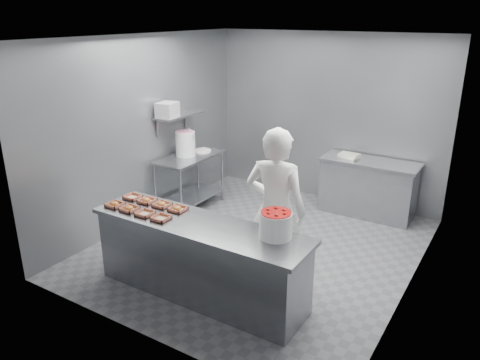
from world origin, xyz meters
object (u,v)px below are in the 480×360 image
at_px(tray_1, 129,209).
at_px(tray_6, 162,204).
at_px(tray_0, 115,204).
at_px(tray_3, 161,218).
at_px(tray_4, 133,197).
at_px(worker, 275,211).
at_px(tray_5, 147,200).
at_px(glaze_bucket, 185,143).
at_px(tray_7, 178,209).
at_px(strawberry_tub, 276,224).
at_px(tray_2, 145,213).
at_px(back_counter, 368,188).
at_px(prep_table, 190,174).
at_px(appliance, 167,110).
at_px(service_counter, 200,259).

relative_size(tray_1, tray_6, 1.00).
distance_m(tray_0, tray_3, 0.72).
distance_m(tray_4, worker, 1.82).
distance_m(tray_5, tray_6, 0.24).
relative_size(tray_6, glaze_bucket, 0.39).
relative_size(tray_7, worker, 0.10).
bearing_deg(tray_5, strawberry_tub, 0.07).
distance_m(tray_0, tray_5, 0.38).
xyz_separation_m(tray_2, strawberry_tub, (1.52, 0.30, 0.13)).
xyz_separation_m(back_counter, tray_3, (-1.31, -3.40, 0.47)).
distance_m(tray_4, tray_5, 0.24).
distance_m(prep_table, tray_3, 2.46).
xyz_separation_m(tray_5, worker, (1.53, 0.45, 0.05)).
bearing_deg(tray_4, tray_1, -51.28).
distance_m(tray_1, tray_5, 0.30).
bearing_deg(tray_1, tray_0, 180.00).
bearing_deg(tray_4, appliance, 114.12).
bearing_deg(appliance, tray_2, -65.22).
distance_m(tray_3, strawberry_tub, 1.32).
relative_size(tray_3, strawberry_tub, 0.55).
bearing_deg(tray_7, back_counter, 67.00).
bearing_deg(tray_0, tray_6, 31.63).
height_order(tray_0, appliance, appliance).
distance_m(tray_6, appliance, 2.07).
height_order(service_counter, tray_7, tray_7).
xyz_separation_m(tray_6, appliance, (-1.16, 1.53, 0.76)).
height_order(tray_0, tray_3, tray_0).
xyz_separation_m(tray_2, appliance, (-1.17, 1.83, 0.76)).
relative_size(tray_2, tray_6, 1.00).
distance_m(service_counter, tray_3, 0.64).
bearing_deg(tray_0, tray_7, 22.32).
bearing_deg(prep_table, glaze_bucket, -178.61).
xyz_separation_m(tray_0, worker, (1.77, 0.75, 0.05)).
relative_size(back_counter, glaze_bucket, 3.12).
bearing_deg(tray_3, tray_5, 148.54).
height_order(tray_2, glaze_bucket, glaze_bucket).
distance_m(tray_3, glaze_bucket, 2.47).
relative_size(tray_0, worker, 0.10).
relative_size(tray_7, appliance, 0.62).
relative_size(tray_0, tray_2, 1.00).
height_order(worker, appliance, worker).
bearing_deg(worker, tray_0, 14.50).
bearing_deg(tray_4, strawberry_tub, 0.06).
xyz_separation_m(tray_4, glaze_bucket, (-0.58, 1.80, 0.19)).
height_order(tray_5, worker, worker).
distance_m(prep_table, tray_6, 2.08).
bearing_deg(tray_0, tray_2, 0.00).
bearing_deg(strawberry_tub, tray_6, -179.92).
xyz_separation_m(prep_table, tray_1, (0.75, -2.10, 0.33)).
distance_m(back_counter, tray_0, 3.99).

